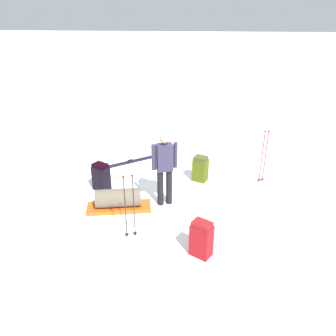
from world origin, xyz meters
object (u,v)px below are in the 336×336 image
at_px(ski_pair_near, 131,162).
at_px(ski_poles_planted_near, 129,204).
at_px(skier_standing, 165,166).
at_px(backpack_large_dark, 201,239).
at_px(backpack_small_spare, 101,177).
at_px(ski_poles_planted_far, 264,154).
at_px(backpack_bright, 200,169).
at_px(gear_sled, 119,200).
at_px(thermos_bottle, 172,160).

bearing_deg(ski_pair_near, ski_poles_planted_near, 98.82).
bearing_deg(skier_standing, ski_poles_planted_near, 64.96).
relative_size(backpack_large_dark, ski_poles_planted_near, 0.53).
relative_size(backpack_large_dark, backpack_small_spare, 1.04).
bearing_deg(skier_standing, ski_poles_planted_far, -153.23).
xyz_separation_m(backpack_bright, gear_sled, (1.82, 1.46, -0.10)).
bearing_deg(thermos_bottle, gear_sled, 66.22).
bearing_deg(thermos_bottle, skier_standing, 88.53).
relative_size(skier_standing, ski_pair_near, 1.02).
relative_size(skier_standing, backpack_large_dark, 2.38).
distance_m(ski_poles_planted_near, thermos_bottle, 3.44).
relative_size(ski_poles_planted_near, ski_poles_planted_far, 0.99).
xyz_separation_m(skier_standing, thermos_bottle, (-0.05, -2.08, -0.82)).
bearing_deg(ski_poles_planted_near, backpack_small_spare, -61.17).
xyz_separation_m(backpack_large_dark, ski_poles_planted_far, (-1.59, -2.90, 0.41)).
distance_m(skier_standing, ski_pair_near, 2.58).
bearing_deg(ski_poles_planted_far, ski_poles_planted_near, 39.60).
bearing_deg(backpack_small_spare, backpack_large_dark, 135.99).
bearing_deg(backpack_bright, backpack_small_spare, 14.31).
bearing_deg(skier_standing, backpack_large_dark, 114.31).
xyz_separation_m(skier_standing, ski_poles_planted_far, (-2.36, -1.19, -0.19)).
bearing_deg(ski_poles_planted_near, ski_poles_planted_far, -140.40).
relative_size(skier_standing, backpack_bright, 2.58).
height_order(skier_standing, backpack_large_dark, skier_standing).
bearing_deg(thermos_bottle, ski_poles_planted_far, 158.88).
height_order(backpack_large_dark, backpack_small_spare, backpack_large_dark).
bearing_deg(thermos_bottle, ski_pair_near, -2.54).
xyz_separation_m(ski_poles_planted_near, ski_poles_planted_far, (-2.94, -2.43, 0.01)).
bearing_deg(ski_poles_planted_far, ski_pair_near, -15.22).
height_order(backpack_small_spare, ski_poles_planted_near, ski_poles_planted_near).
bearing_deg(backpack_small_spare, skier_standing, 160.60).
xyz_separation_m(skier_standing, ski_poles_planted_near, (0.58, 1.24, -0.20)).
distance_m(skier_standing, ski_poles_planted_near, 1.38).
height_order(skier_standing, ski_poles_planted_near, skier_standing).
relative_size(backpack_small_spare, ski_poles_planted_far, 0.50).
bearing_deg(backpack_bright, backpack_large_dark, 89.01).
bearing_deg(thermos_bottle, backpack_bright, 129.82).
bearing_deg(gear_sled, ski_pair_near, -87.44).
bearing_deg(backpack_large_dark, ski_pair_near, -63.97).
height_order(ski_poles_planted_near, ski_poles_planted_far, ski_poles_planted_far).
bearing_deg(thermos_bottle, backpack_large_dark, 100.73).
distance_m(skier_standing, thermos_bottle, 2.24).
relative_size(backpack_small_spare, gear_sled, 0.47).
relative_size(skier_standing, ski_poles_planted_near, 1.25).
xyz_separation_m(ski_poles_planted_near, gear_sled, (0.41, -0.94, -0.53)).
height_order(ski_pair_near, ski_poles_planted_near, ski_poles_planted_near).
bearing_deg(gear_sled, ski_poles_planted_far, -156.06).
bearing_deg(backpack_small_spare, ski_poles_planted_near, 118.83).
bearing_deg(ski_pair_near, thermos_bottle, 177.46).
xyz_separation_m(backpack_bright, thermos_bottle, (0.77, -0.92, -0.19)).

